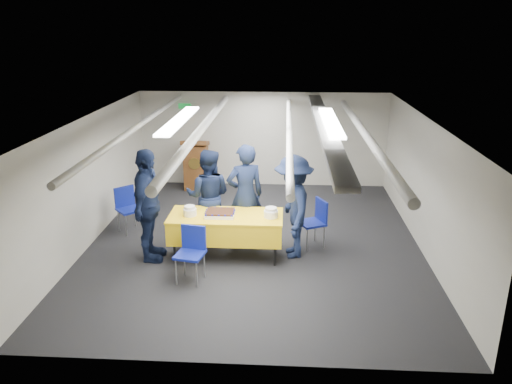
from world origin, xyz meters
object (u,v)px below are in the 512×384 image
(sheet_cake, at_px, (220,213))
(chair_left, at_px, (127,204))
(sailor_d, at_px, (293,207))
(sailor_a, at_px, (245,195))
(sailor_c, at_px, (148,206))
(serving_table, at_px, (226,226))
(chair_right, at_px, (316,218))
(sailor_b, at_px, (208,196))
(podium, at_px, (196,164))
(chair_near, at_px, (192,248))

(sheet_cake, bearing_deg, chair_left, 151.13)
(sailor_d, bearing_deg, sailor_a, -123.44)
(sailor_c, bearing_deg, sailor_a, -64.83)
(sheet_cake, relative_size, sailor_c, 0.26)
(serving_table, distance_m, sailor_a, 0.74)
(sheet_cake, distance_m, chair_right, 1.78)
(sailor_b, xyz_separation_m, sailor_c, (-0.88, -0.85, 0.10))
(serving_table, xyz_separation_m, chair_right, (1.56, 0.55, -0.03))
(podium, relative_size, sailor_c, 0.65)
(sailor_b, distance_m, sailor_d, 1.64)
(podium, bearing_deg, chair_right, -48.95)
(podium, relative_size, chair_left, 1.44)
(podium, bearing_deg, chair_near, -81.06)
(podium, xyz_separation_m, sailor_a, (1.44, -3.09, 0.32))
(sheet_cake, distance_m, sailor_d, 1.25)
(sailor_a, bearing_deg, sheet_cake, 37.58)
(serving_table, relative_size, sailor_d, 1.08)
(sheet_cake, distance_m, sailor_a, 0.72)
(chair_near, height_order, sailor_d, sailor_d)
(sailor_c, relative_size, sailor_d, 1.08)
(chair_left, height_order, sailor_d, sailor_d)
(podium, relative_size, sailor_b, 0.72)
(podium, bearing_deg, sailor_b, -75.85)
(chair_near, bearing_deg, chair_right, 34.23)
(chair_right, distance_m, sailor_a, 1.34)
(sheet_cake, distance_m, chair_left, 2.24)
(chair_right, distance_m, chair_left, 3.64)
(chair_near, bearing_deg, sailor_b, 88.18)
(serving_table, bearing_deg, podium, 107.44)
(podium, distance_m, sailor_c, 3.86)
(chair_left, distance_m, sailor_c, 1.50)
(serving_table, distance_m, sailor_d, 1.20)
(chair_right, xyz_separation_m, sailor_c, (-2.85, -0.72, 0.44))
(sailor_a, bearing_deg, sailor_d, 131.92)
(chair_near, distance_m, sailor_a, 1.62)
(sailor_a, xyz_separation_m, sailor_d, (0.86, -0.45, -0.04))
(serving_table, bearing_deg, sailor_d, 6.44)
(chair_right, relative_size, sailor_a, 0.47)
(sheet_cake, xyz_separation_m, chair_left, (-1.95, 1.07, -0.28))
(podium, height_order, sailor_a, sailor_a)
(chair_near, bearing_deg, serving_table, 61.35)
(sheet_cake, xyz_separation_m, chair_right, (1.65, 0.58, -0.28))
(serving_table, relative_size, sailor_b, 1.11)
(serving_table, distance_m, sailor_b, 0.85)
(chair_left, relative_size, sailor_d, 0.49)
(serving_table, bearing_deg, sailor_c, -172.30)
(sheet_cake, height_order, sailor_a, sailor_a)
(sheet_cake, height_order, chair_near, chair_near)
(serving_table, distance_m, chair_near, 0.93)
(sailor_b, bearing_deg, sailor_c, 47.64)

